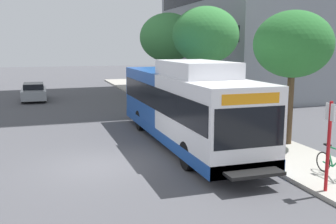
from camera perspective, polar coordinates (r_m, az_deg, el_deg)
The scene contains 9 objects.
ground_plane at distance 22.17m, azimuth -12.89°, elevation -1.68°, with size 120.00×120.00×0.00m, color #4C4C51.
sidewalk_curb at distance 21.97m, azimuth 6.10°, elevation -1.40°, with size 3.00×56.00×0.14m, color #A8A399.
transit_bus at distance 17.06m, azimuth 2.27°, elevation 1.02°, with size 2.58×12.25×3.65m.
bus_stop_sign_pole at distance 11.98m, azimuth 22.24°, elevation -3.72°, with size 0.10×0.36×2.60m.
bicycle_parked at distance 13.64m, azimuth 23.03°, elevation -6.91°, with size 0.52×1.76×1.02m.
street_tree_near_stop at distance 17.05m, azimuth 17.63°, elevation 9.27°, with size 3.21×3.21×5.53m.
street_tree_mid_block at distance 24.20m, azimuth 5.46°, elevation 10.99°, with size 4.01×4.01×6.42m.
street_tree_far_block at distance 31.80m, azimuth 0.03°, elevation 10.72°, with size 4.52×4.52×6.64m.
parked_car_far_lane at distance 32.48m, azimuth -18.85°, elevation 2.79°, with size 1.80×4.50×1.33m.
Camera 1 is at (-1.82, -13.67, 4.28)m, focal length 42.11 mm.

